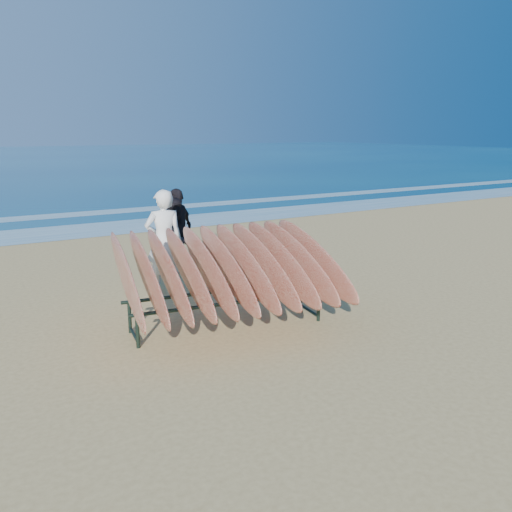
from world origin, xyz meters
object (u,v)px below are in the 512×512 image
object	(u,v)px
person_white	(164,241)
person_dark_a	(177,236)
surfboard_rack	(226,267)
person_dark_b	(178,230)

from	to	relation	value
person_white	person_dark_a	size ratio (longest dim) A/B	1.19
surfboard_rack	person_dark_a	world-z (taller)	person_dark_a
surfboard_rack	person_white	bearing A→B (deg)	100.57
person_white	person_dark_b	world-z (taller)	person_white
person_white	person_dark_b	distance (m)	1.57
person_white	surfboard_rack	bearing A→B (deg)	102.76
person_white	person_dark_a	xyz separation A→B (m)	(0.68, 1.03, -0.16)
surfboard_rack	person_dark_a	size ratio (longest dim) A/B	2.13
person_dark_a	person_white	bearing A→B (deg)	-157.82
person_dark_a	person_dark_b	xyz separation A→B (m)	(0.16, 0.29, 0.08)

